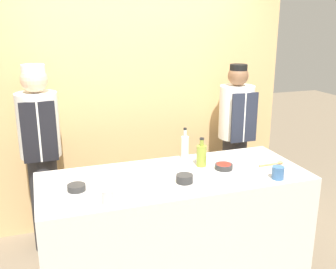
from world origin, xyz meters
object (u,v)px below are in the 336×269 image
(sauce_bowl_red, at_px, (224,166))
(bottle_clear, at_px, (185,147))
(sauce_bowl_white, at_px, (185,178))
(bottle_oil, at_px, (201,155))
(cup_blue, at_px, (278,173))
(chef_left, at_px, (41,153))
(cup_steel, at_px, (108,197))
(wooden_spoon, at_px, (274,164))
(chef_right, at_px, (235,137))
(cutting_board, at_px, (115,177))
(sauce_bowl_brown, at_px, (76,187))

(sauce_bowl_red, xyz_separation_m, bottle_clear, (-0.21, 0.32, 0.08))
(sauce_bowl_white, distance_m, bottle_oil, 0.37)
(cup_blue, relative_size, chef_left, 0.06)
(cup_steel, relative_size, wooden_spoon, 0.43)
(chef_right, bearing_deg, cutting_board, -152.65)
(sauce_bowl_white, bearing_deg, cup_blue, -13.31)
(bottle_oil, distance_m, chef_left, 1.41)
(sauce_bowl_red, bearing_deg, chef_left, 149.32)
(cup_steel, xyz_separation_m, chef_left, (-0.38, 1.12, -0.03))
(sauce_bowl_brown, distance_m, cutting_board, 0.33)
(cutting_board, xyz_separation_m, cup_steel, (-0.13, -0.40, 0.04))
(sauce_bowl_white, height_order, bottle_oil, bottle_oil)
(bottle_clear, bearing_deg, bottle_oil, -72.34)
(bottle_clear, distance_m, cup_blue, 0.81)
(sauce_bowl_white, relative_size, bottle_clear, 0.45)
(cup_blue, bearing_deg, cutting_board, 160.69)
(cup_blue, bearing_deg, sauce_bowl_brown, 169.27)
(wooden_spoon, height_order, chef_right, chef_right)
(cup_steel, bearing_deg, bottle_oil, 27.28)
(bottle_clear, relative_size, bottle_oil, 1.15)
(bottle_clear, relative_size, chef_left, 0.16)
(wooden_spoon, bearing_deg, cup_blue, -118.50)
(sauce_bowl_red, height_order, chef_left, chef_left)
(cutting_board, height_order, bottle_oil, bottle_oil)
(sauce_bowl_white, bearing_deg, sauce_bowl_brown, 171.62)
(wooden_spoon, bearing_deg, sauce_bowl_brown, 179.45)
(cutting_board, xyz_separation_m, chef_right, (1.39, 0.72, -0.03))
(sauce_bowl_white, xyz_separation_m, chef_left, (-0.97, 0.96, -0.01))
(cup_blue, bearing_deg, bottle_clear, 127.97)
(wooden_spoon, bearing_deg, bottle_oil, 163.05)
(bottle_clear, bearing_deg, sauce_bowl_brown, -159.08)
(sauce_bowl_brown, relative_size, cutting_board, 0.33)
(sauce_bowl_white, relative_size, sauce_bowl_brown, 0.98)
(sauce_bowl_brown, height_order, bottle_clear, bottle_clear)
(bottle_oil, xyz_separation_m, chef_left, (-1.22, 0.69, -0.07))
(sauce_bowl_red, relative_size, bottle_oil, 0.59)
(sauce_bowl_red, distance_m, cutting_board, 0.86)
(chef_right, bearing_deg, bottle_oil, -134.63)
(sauce_bowl_white, distance_m, cup_steel, 0.61)
(cutting_board, height_order, chef_left, chef_left)
(cup_steel, bearing_deg, cutting_board, 72.09)
(bottle_clear, xyz_separation_m, wooden_spoon, (0.64, -0.38, -0.10))
(chef_left, bearing_deg, cup_steel, -71.29)
(sauce_bowl_white, relative_size, cup_blue, 1.28)
(sauce_bowl_brown, xyz_separation_m, chef_left, (-0.21, 0.85, -0.01))
(sauce_bowl_brown, height_order, bottle_oil, bottle_oil)
(bottle_clear, distance_m, cup_steel, 1.01)
(cutting_board, relative_size, cup_blue, 3.92)
(cup_steel, bearing_deg, chef_right, 36.42)
(chef_right, bearing_deg, sauce_bowl_red, -123.66)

